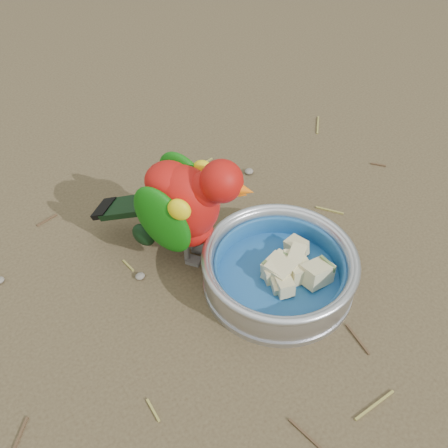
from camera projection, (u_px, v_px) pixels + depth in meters
ground at (282, 357)px, 0.66m from camera, size 60.00×60.00×0.00m
food_bowl at (278, 280)px, 0.75m from camera, size 0.22×0.22×0.02m
bowl_wall at (279, 267)px, 0.73m from camera, size 0.22×0.22×0.04m
fruit_wedges at (279, 270)px, 0.73m from camera, size 0.13×0.13×0.03m
lory_parrot at (185, 211)px, 0.73m from camera, size 0.22×0.25×0.19m
ground_debris at (250, 340)px, 0.68m from camera, size 0.90×0.80×0.01m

